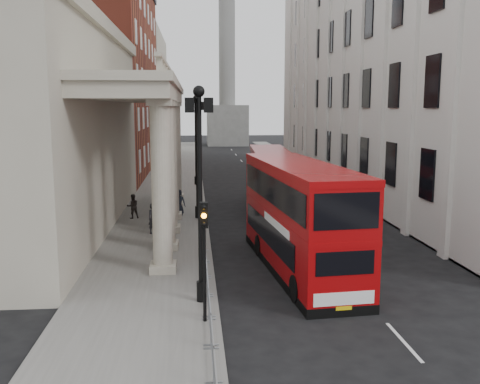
{
  "coord_description": "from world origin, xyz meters",
  "views": [
    {
      "loc": [
        -0.82,
        -16.09,
        7.66
      ],
      "look_at": [
        1.49,
        10.5,
        3.4
      ],
      "focal_mm": 40.0,
      "sensor_mm": 36.0,
      "label": 1
    }
  ],
  "objects_px": {
    "lamp_post_mid": "(197,148)",
    "pedestrian_a": "(153,219)",
    "bus_far": "(270,179)",
    "bus_near": "(299,215)",
    "lamp_post_south": "(200,180)",
    "traffic_light": "(204,240)",
    "lamp_post_north": "(196,136)",
    "pedestrian_b": "(133,206)",
    "monument_column": "(227,64)",
    "pedestrian_c": "(179,202)"
  },
  "relations": [
    {
      "from": "pedestrian_c",
      "to": "pedestrian_b",
      "type": "bearing_deg",
      "value": -172.39
    },
    {
      "from": "bus_near",
      "to": "pedestrian_a",
      "type": "xyz_separation_m",
      "value": [
        -7.35,
        7.61,
        -1.62
      ]
    },
    {
      "from": "bus_near",
      "to": "lamp_post_south",
      "type": "bearing_deg",
      "value": -144.59
    },
    {
      "from": "lamp_post_north",
      "to": "traffic_light",
      "type": "height_order",
      "value": "lamp_post_north"
    },
    {
      "from": "bus_far",
      "to": "pedestrian_c",
      "type": "bearing_deg",
      "value": -162.66
    },
    {
      "from": "pedestrian_b",
      "to": "traffic_light",
      "type": "bearing_deg",
      "value": 84.39
    },
    {
      "from": "pedestrian_a",
      "to": "pedestrian_b",
      "type": "xyz_separation_m",
      "value": [
        -1.73,
        4.58,
        -0.08
      ]
    },
    {
      "from": "bus_near",
      "to": "bus_far",
      "type": "bearing_deg",
      "value": 81.9
    },
    {
      "from": "monument_column",
      "to": "bus_far",
      "type": "height_order",
      "value": "monument_column"
    },
    {
      "from": "lamp_post_south",
      "to": "traffic_light",
      "type": "xyz_separation_m",
      "value": [
        0.1,
        -2.02,
        -1.8
      ]
    },
    {
      "from": "lamp_post_mid",
      "to": "pedestrian_a",
      "type": "xyz_separation_m",
      "value": [
        -2.69,
        -4.39,
        -3.88
      ]
    },
    {
      "from": "pedestrian_a",
      "to": "lamp_post_south",
      "type": "bearing_deg",
      "value": -108.5
    },
    {
      "from": "lamp_post_north",
      "to": "traffic_light",
      "type": "bearing_deg",
      "value": -89.83
    },
    {
      "from": "monument_column",
      "to": "lamp_post_south",
      "type": "relative_size",
      "value": 6.51
    },
    {
      "from": "bus_near",
      "to": "pedestrian_c",
      "type": "height_order",
      "value": "bus_near"
    },
    {
      "from": "lamp_post_north",
      "to": "pedestrian_c",
      "type": "xyz_separation_m",
      "value": [
        -1.3,
        -14.93,
        -3.88
      ]
    },
    {
      "from": "bus_far",
      "to": "bus_near",
      "type": "bearing_deg",
      "value": -89.62
    },
    {
      "from": "bus_near",
      "to": "lamp_post_north",
      "type": "bearing_deg",
      "value": 94.22
    },
    {
      "from": "lamp_post_north",
      "to": "bus_near",
      "type": "bearing_deg",
      "value": -80.55
    },
    {
      "from": "monument_column",
      "to": "bus_far",
      "type": "bearing_deg",
      "value": -90.99
    },
    {
      "from": "lamp_post_mid",
      "to": "bus_near",
      "type": "distance_m",
      "value": 13.07
    },
    {
      "from": "monument_column",
      "to": "traffic_light",
      "type": "bearing_deg",
      "value": -94.13
    },
    {
      "from": "traffic_light",
      "to": "monument_column",
      "type": "bearing_deg",
      "value": 85.87
    },
    {
      "from": "monument_column",
      "to": "lamp_post_south",
      "type": "bearing_deg",
      "value": -94.29
    },
    {
      "from": "pedestrian_a",
      "to": "pedestrian_b",
      "type": "height_order",
      "value": "pedestrian_a"
    },
    {
      "from": "traffic_light",
      "to": "lamp_post_south",
      "type": "bearing_deg",
      "value": 92.84
    },
    {
      "from": "lamp_post_south",
      "to": "pedestrian_a",
      "type": "distance_m",
      "value": 12.54
    },
    {
      "from": "traffic_light",
      "to": "bus_far",
      "type": "bearing_deg",
      "value": 75.69
    },
    {
      "from": "lamp_post_mid",
      "to": "pedestrian_b",
      "type": "relative_size",
      "value": 4.98
    },
    {
      "from": "pedestrian_b",
      "to": "pedestrian_a",
      "type": "bearing_deg",
      "value": 91.12
    },
    {
      "from": "lamp_post_mid",
      "to": "pedestrian_a",
      "type": "bearing_deg",
      "value": -121.49
    },
    {
      "from": "bus_near",
      "to": "pedestrian_a",
      "type": "relative_size",
      "value": 6.55
    },
    {
      "from": "monument_column",
      "to": "lamp_post_north",
      "type": "bearing_deg",
      "value": -96.72
    },
    {
      "from": "monument_column",
      "to": "lamp_post_south",
      "type": "distance_m",
      "value": 88.94
    },
    {
      "from": "lamp_post_north",
      "to": "bus_far",
      "type": "height_order",
      "value": "lamp_post_north"
    },
    {
      "from": "monument_column",
      "to": "bus_near",
      "type": "bearing_deg",
      "value": -91.32
    },
    {
      "from": "lamp_post_mid",
      "to": "lamp_post_north",
      "type": "distance_m",
      "value": 16.0
    },
    {
      "from": "traffic_light",
      "to": "bus_far",
      "type": "xyz_separation_m",
      "value": [
        5.3,
        20.77,
        -0.72
      ]
    },
    {
      "from": "lamp_post_north",
      "to": "bus_far",
      "type": "xyz_separation_m",
      "value": [
        5.4,
        -13.25,
        -2.53
      ]
    },
    {
      "from": "traffic_light",
      "to": "pedestrian_a",
      "type": "distance_m",
      "value": 14.07
    },
    {
      "from": "lamp_post_north",
      "to": "pedestrian_b",
      "type": "distance_m",
      "value": 16.88
    },
    {
      "from": "traffic_light",
      "to": "bus_near",
      "type": "xyz_separation_m",
      "value": [
        4.56,
        6.02,
        -0.46
      ]
    },
    {
      "from": "monument_column",
      "to": "lamp_post_mid",
      "type": "distance_m",
      "value": 73.14
    },
    {
      "from": "lamp_post_mid",
      "to": "lamp_post_north",
      "type": "relative_size",
      "value": 1.0
    },
    {
      "from": "lamp_post_north",
      "to": "bus_far",
      "type": "distance_m",
      "value": 14.53
    },
    {
      "from": "bus_far",
      "to": "pedestrian_a",
      "type": "distance_m",
      "value": 10.87
    },
    {
      "from": "lamp_post_north",
      "to": "lamp_post_south",
      "type": "bearing_deg",
      "value": -90.0
    },
    {
      "from": "lamp_post_north",
      "to": "pedestrian_a",
      "type": "height_order",
      "value": "lamp_post_north"
    },
    {
      "from": "pedestrian_c",
      "to": "bus_near",
      "type": "bearing_deg",
      "value": -73.52
    },
    {
      "from": "lamp_post_mid",
      "to": "traffic_light",
      "type": "relative_size",
      "value": 1.93
    }
  ]
}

